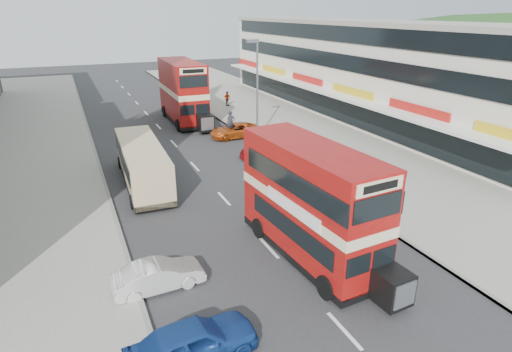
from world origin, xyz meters
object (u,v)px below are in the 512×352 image
car_right_b (236,131)px  pedestrian_far (227,99)px  street_lamp (256,83)px  coach (142,162)px  car_left_front (159,276)px  car_right_a (267,148)px  cyclist (231,128)px  car_left_near (193,342)px  bus_second (183,92)px  car_right_c (192,102)px  pedestrian_near (308,145)px  bus_main (311,203)px

car_right_b → pedestrian_far: pedestrian_far is taller
street_lamp → pedestrian_far: 14.21m
street_lamp → coach: 12.30m
car_left_front → coach: bearing=-10.1°
car_right_a → pedestrian_far: (3.35, 17.50, 0.32)m
cyclist → coach: bearing=-131.3°
street_lamp → car_left_near: size_ratio=1.95×
bus_second → coach: bus_second is taller
car_right_c → cyclist: 13.23m
car_left_near → car_left_front: size_ratio=1.17×
car_right_b → car_right_c: bearing=-179.4°
coach → pedestrian_far: bearing=58.6°
street_lamp → car_left_front: street_lamp is taller
car_left_near → coach: bearing=-11.5°
street_lamp → cyclist: bearing=131.4°
car_right_c → pedestrian_near: (2.83, -20.71, 0.40)m
car_right_a → pedestrian_near: bearing=49.5°
car_right_b → pedestrian_far: size_ratio=2.76×
car_left_near → car_right_c: bearing=-22.8°
car_right_b → cyclist: (-0.36, 0.18, 0.21)m
car_right_c → street_lamp: bearing=12.3°
pedestrian_near → street_lamp: bearing=-100.5°
bus_main → car_left_near: (-6.44, -3.86, -1.88)m
coach → car_right_b: 11.76m
street_lamp → bus_main: 18.20m
cyclist → car_left_near: bearing=-105.7°
car_right_b → pedestrian_near: size_ratio=2.56×
car_left_front → car_right_a: (10.85, 12.99, 0.05)m
street_lamp → bus_main: bearing=-106.6°
coach → car_left_front: size_ratio=2.60×
street_lamp → car_right_c: (-1.22, 15.01, -4.18)m
car_right_b → cyclist: 0.46m
car_right_a → car_left_front: bearing=-47.1°
pedestrian_far → cyclist: bearing=-125.5°
car_left_front → cyclist: 21.40m
car_right_a → pedestrian_near: pedestrian_near is taller
pedestrian_near → cyclist: (-3.18, 7.49, -0.18)m
coach → car_left_near: (-1.27, -15.39, -0.72)m
pedestrian_far → cyclist: 12.34m
car_left_near → pedestrian_near: pedestrian_near is taller
car_left_front → car_right_a: size_ratio=0.82×
car_left_front → cyclist: (10.20, 18.82, 0.24)m
car_left_near → bus_main: bearing=-65.8°
coach → car_left_front: (-1.45, -11.24, -0.84)m
coach → pedestrian_far: size_ratio=5.77×
car_right_a → car_left_near: bearing=-39.1°
coach → cyclist: 11.59m
street_lamp → car_right_b: (-1.22, 1.61, -4.17)m
street_lamp → coach: bearing=-150.8°
cyclist → street_lamp: bearing=-40.8°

